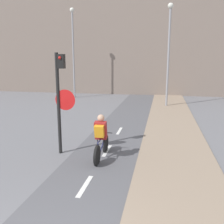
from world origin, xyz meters
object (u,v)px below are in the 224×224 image
traffic_light_pole (60,93)px  cyclist_near (101,138)px  street_lamp_far (73,44)px  street_lamp_sidewalk (169,45)px

traffic_light_pole → cyclist_near: traffic_light_pole is taller
street_lamp_far → cyclist_near: street_lamp_far is taller
traffic_light_pole → street_lamp_far: street_lamp_far is taller
street_lamp_sidewalk → cyclist_near: bearing=-102.1°
street_lamp_sidewalk → cyclist_near: size_ratio=3.82×
street_lamp_sidewalk → cyclist_near: street_lamp_sidewalk is taller
traffic_light_pole → cyclist_near: 1.94m
traffic_light_pole → street_lamp_far: bearing=108.1°
street_lamp_sidewalk → traffic_light_pole: bearing=-110.0°
street_lamp_far → cyclist_near: 14.05m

